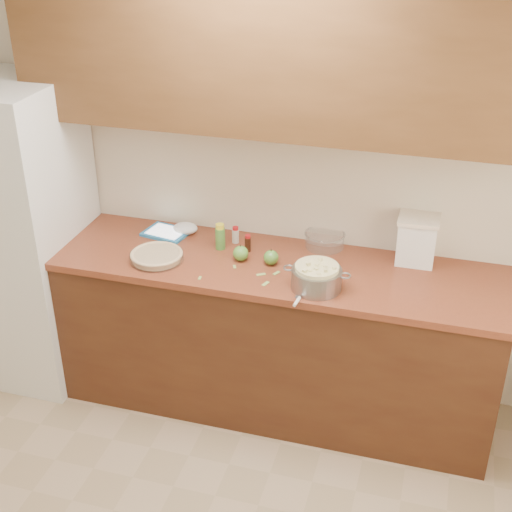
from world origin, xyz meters
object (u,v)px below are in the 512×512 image
(colander, at_px, (317,277))
(flour_canister, at_px, (417,238))
(tablet, at_px, (166,233))
(pie, at_px, (157,256))

(colander, bearing_deg, flour_canister, 43.72)
(tablet, bearing_deg, flour_canister, 13.48)
(colander, xyz_separation_m, tablet, (-0.95, 0.36, -0.05))
(colander, relative_size, tablet, 1.24)
(flour_canister, height_order, tablet, flour_canister)
(pie, xyz_separation_m, colander, (0.88, -0.05, 0.04))
(pie, height_order, tablet, pie)
(pie, distance_m, flour_canister, 1.39)
(pie, height_order, flour_canister, flour_canister)
(pie, xyz_separation_m, flour_canister, (1.33, 0.38, 0.11))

